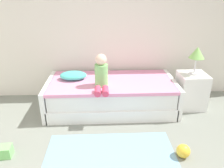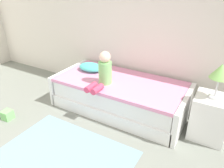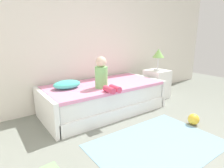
# 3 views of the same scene
# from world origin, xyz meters

# --- Properties ---
(wall_rear) EXTENTS (7.20, 0.10, 2.90)m
(wall_rear) POSITION_xyz_m (0.00, 2.60, 1.45)
(wall_rear) COLOR silver
(wall_rear) RESTS_ON ground
(bed) EXTENTS (2.11, 1.00, 0.50)m
(bed) POSITION_xyz_m (-0.05, 2.00, 0.25)
(bed) COLOR white
(bed) RESTS_ON ground
(nightstand) EXTENTS (0.44, 0.44, 0.60)m
(nightstand) POSITION_xyz_m (1.30, 1.98, 0.30)
(nightstand) COLOR white
(nightstand) RESTS_ON ground
(table_lamp) EXTENTS (0.24, 0.24, 0.45)m
(table_lamp) POSITION_xyz_m (1.30, 1.98, 0.94)
(table_lamp) COLOR silver
(table_lamp) RESTS_ON nightstand
(child_figure) EXTENTS (0.20, 0.51, 0.50)m
(child_figure) POSITION_xyz_m (-0.21, 1.77, 0.70)
(child_figure) COLOR #7FC672
(child_figure) RESTS_ON bed
(pillow) EXTENTS (0.44, 0.30, 0.13)m
(pillow) POSITION_xyz_m (-0.67, 2.10, 0.56)
(pillow) COLOR #4CCCBC
(pillow) RESTS_ON bed
(toy_ball) EXTENTS (0.17, 0.17, 0.17)m
(toy_ball) POSITION_xyz_m (0.77, 0.76, 0.08)
(toy_ball) COLOR yellow
(toy_ball) RESTS_ON ground
(area_rug) EXTENTS (1.60, 1.10, 0.01)m
(area_rug) POSITION_xyz_m (-0.11, 0.70, 0.00)
(area_rug) COLOR #7AA8CC
(area_rug) RESTS_ON ground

